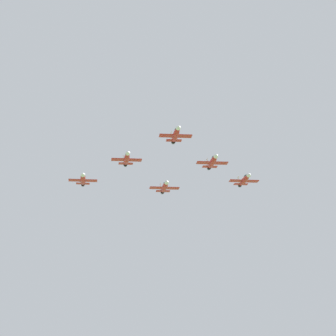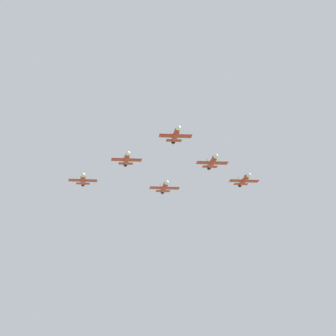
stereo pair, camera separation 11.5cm
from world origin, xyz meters
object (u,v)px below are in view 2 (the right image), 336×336
jet_left_outer (244,180)px  jet_slot_rear (165,187)px  jet_right_wingman (127,159)px  jet_lead (176,135)px  jet_right_outer (83,179)px  jet_left_wingman (212,162)px

jet_left_outer → jet_slot_rear: bearing=-90.2°
jet_right_wingman → jet_left_outer: size_ratio=0.96×
jet_lead → jet_right_outer: (-35.03, -15.68, -5.95)m
jet_left_wingman → jet_left_outer: size_ratio=1.00×
jet_slot_rear → jet_right_wingman: bearing=-40.0°
jet_lead → jet_right_outer: size_ratio=1.02×
jet_right_wingman → jet_left_outer: (-3.60, 39.88, -1.73)m
jet_right_wingman → jet_right_outer: (-17.51, -7.84, -2.87)m
jet_lead → jet_slot_rear: bearing=-179.2°
jet_left_wingman → jet_slot_rear: (-17.51, -7.84, -4.41)m
jet_right_outer → jet_slot_rear: bearing=89.6°
jet_left_wingman → jet_right_outer: size_ratio=1.05×
jet_slot_rear → jet_right_outer: bearing=-89.7°
jet_slot_rear → jet_left_wingman: bearing=40.7°
jet_right_wingman → jet_left_outer: bearing=111.3°
jet_lead → jet_right_outer: 38.84m
jet_left_outer → jet_left_wingman: bearing=-40.6°
jet_right_outer → jet_right_wingman: bearing=39.9°
jet_left_wingman → jet_right_wingman: 24.86m
jet_right_wingman → jet_right_outer: bearing=-139.8°
jet_lead → jet_left_outer: (-21.12, 32.04, -4.81)m
jet_lead → jet_slot_rear: (-28.07, 8.18, -7.68)m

